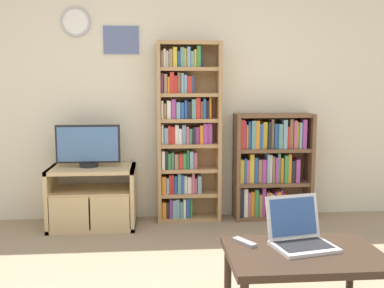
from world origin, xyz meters
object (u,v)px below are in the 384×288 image
at_px(television, 88,146).
at_px(bookshelf_short, 269,165).
at_px(laptop, 299,234).
at_px(remote_near_laptop, 244,242).
at_px(bookshelf_tall, 186,132).
at_px(coffee_table, 304,261).
at_px(tv_stand, 93,197).

xyz_separation_m(television, bookshelf_short, (1.81, 0.12, -0.24)).
height_order(laptop, remote_near_laptop, laptop).
distance_m(laptop, remote_near_laptop, 0.31).
relative_size(television, bookshelf_tall, 0.34).
height_order(coffee_table, remote_near_laptop, remote_near_laptop).
distance_m(bookshelf_tall, laptop, 2.19).
bearing_deg(remote_near_laptop, tv_stand, -91.17).
relative_size(tv_stand, bookshelf_short, 0.75).
distance_m(television, bookshelf_tall, 0.97).
bearing_deg(remote_near_laptop, bookshelf_tall, -116.23).
height_order(bookshelf_short, laptop, bookshelf_short).
bearing_deg(remote_near_laptop, laptop, 140.27).
distance_m(coffee_table, laptop, 0.16).
distance_m(television, laptop, 2.46).
height_order(bookshelf_tall, coffee_table, bookshelf_tall).
bearing_deg(laptop, coffee_table, -103.30).
relative_size(bookshelf_tall, bookshelf_short, 1.65).
bearing_deg(coffee_table, tv_stand, 124.79).
bearing_deg(coffee_table, remote_near_laptop, 154.65).
bearing_deg(television, remote_near_laptop, -59.28).
bearing_deg(bookshelf_tall, tv_stand, -169.53).
bearing_deg(tv_stand, bookshelf_short, 5.07).
bearing_deg(laptop, television, 114.24).
distance_m(television, coffee_table, 2.55).
relative_size(bookshelf_short, remote_near_laptop, 6.82).
xyz_separation_m(tv_stand, remote_near_laptop, (1.11, -1.89, 0.19)).
bearing_deg(television, bookshelf_short, 3.88).
xyz_separation_m(bookshelf_short, remote_near_laptop, (-0.67, -2.05, -0.07)).
bearing_deg(television, laptop, -53.68).
relative_size(coffee_table, laptop, 2.22).
bearing_deg(bookshelf_short, bookshelf_tall, 179.24).
bearing_deg(coffee_table, television, 124.95).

